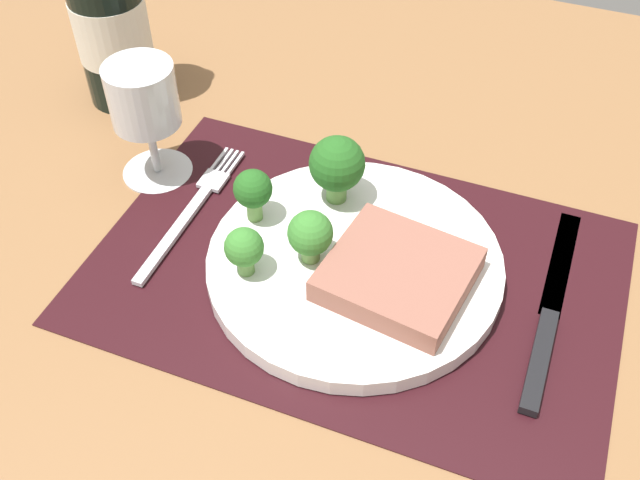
{
  "coord_description": "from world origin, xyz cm",
  "views": [
    {
      "loc": [
        12.92,
        -41.18,
        48.7
      ],
      "look_at": [
        -3.55,
        0.87,
        1.9
      ],
      "focal_mm": 41.69,
      "sensor_mm": 36.0,
      "label": 1
    }
  ],
  "objects_px": {
    "knife": "(549,319)",
    "fork": "(192,209)",
    "wine_bottle": "(109,16)",
    "wine_glass": "(144,104)",
    "plate": "(354,264)",
    "steak": "(398,274)"
  },
  "relations": [
    {
      "from": "wine_bottle",
      "to": "fork",
      "type": "bearing_deg",
      "value": -41.79
    },
    {
      "from": "plate",
      "to": "wine_glass",
      "type": "distance_m",
      "value": 0.24
    },
    {
      "from": "plate",
      "to": "fork",
      "type": "relative_size",
      "value": 1.33
    },
    {
      "from": "plate",
      "to": "steak",
      "type": "height_order",
      "value": "steak"
    },
    {
      "from": "fork",
      "to": "wine_glass",
      "type": "xyz_separation_m",
      "value": [
        -0.06,
        0.04,
        0.08
      ]
    },
    {
      "from": "steak",
      "to": "knife",
      "type": "height_order",
      "value": "steak"
    },
    {
      "from": "plate",
      "to": "wine_glass",
      "type": "relative_size",
      "value": 2.09
    },
    {
      "from": "wine_bottle",
      "to": "knife",
      "type": "bearing_deg",
      "value": -17.13
    },
    {
      "from": "steak",
      "to": "wine_glass",
      "type": "relative_size",
      "value": 0.92
    },
    {
      "from": "steak",
      "to": "fork",
      "type": "distance_m",
      "value": 0.21
    },
    {
      "from": "plate",
      "to": "knife",
      "type": "bearing_deg",
      "value": 1.82
    },
    {
      "from": "plate",
      "to": "steak",
      "type": "relative_size",
      "value": 2.27
    },
    {
      "from": "knife",
      "to": "fork",
      "type": "bearing_deg",
      "value": 178.74
    },
    {
      "from": "fork",
      "to": "knife",
      "type": "bearing_deg",
      "value": -2.2
    },
    {
      "from": "wine_glass",
      "to": "steak",
      "type": "bearing_deg",
      "value": -14.33
    },
    {
      "from": "fork",
      "to": "wine_glass",
      "type": "height_order",
      "value": "wine_glass"
    },
    {
      "from": "plate",
      "to": "wine_bottle",
      "type": "distance_m",
      "value": 0.37
    },
    {
      "from": "wine_glass",
      "to": "plate",
      "type": "bearing_deg",
      "value": -13.55
    },
    {
      "from": "steak",
      "to": "wine_glass",
      "type": "height_order",
      "value": "wine_glass"
    },
    {
      "from": "knife",
      "to": "wine_glass",
      "type": "xyz_separation_m",
      "value": [
        -0.39,
        0.05,
        0.08
      ]
    },
    {
      "from": "wine_bottle",
      "to": "wine_glass",
      "type": "xyz_separation_m",
      "value": [
        0.1,
        -0.1,
        -0.01
      ]
    },
    {
      "from": "fork",
      "to": "wine_bottle",
      "type": "xyz_separation_m",
      "value": [
        -0.16,
        0.14,
        0.09
      ]
    }
  ]
}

